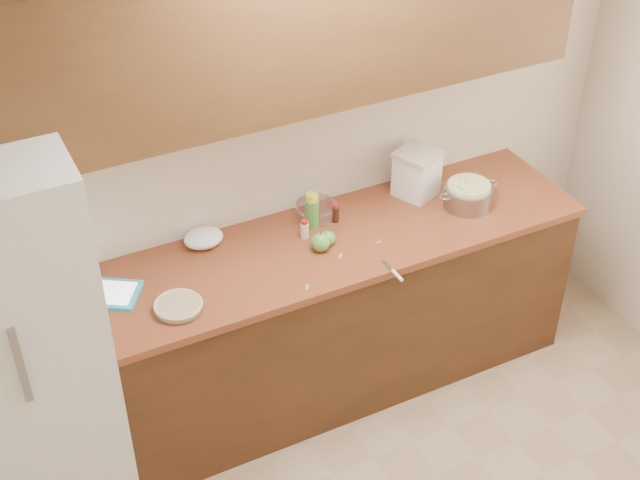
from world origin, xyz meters
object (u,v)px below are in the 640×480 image
flour_canister (417,173)px  tablet (109,294)px  colander (468,195)px  pie (178,306)px

flour_canister → tablet: (-1.62, -0.09, -0.11)m
flour_canister → tablet: flour_canister is taller
flour_canister → colander: bearing=-49.5°
pie → flour_canister: bearing=12.9°
pie → colander: (1.56, 0.11, 0.04)m
colander → flour_canister: 0.28m
colander → tablet: 1.80m
colander → tablet: size_ratio=1.02×
pie → flour_canister: 1.42m
pie → flour_canister: (1.38, 0.32, 0.11)m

